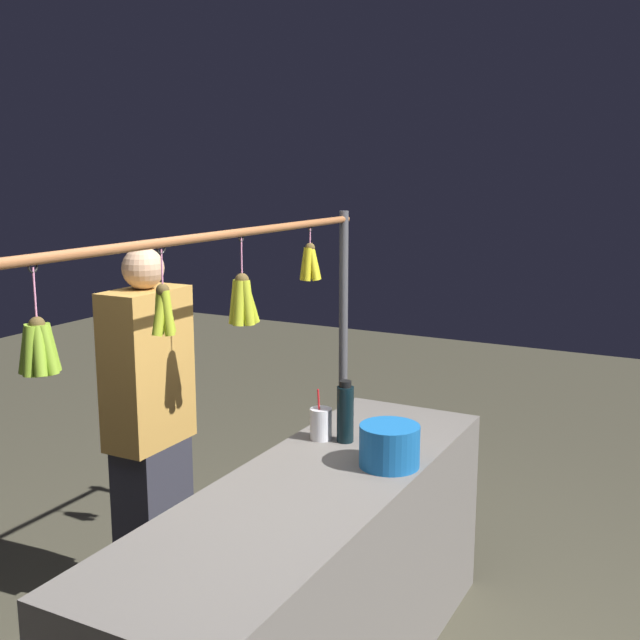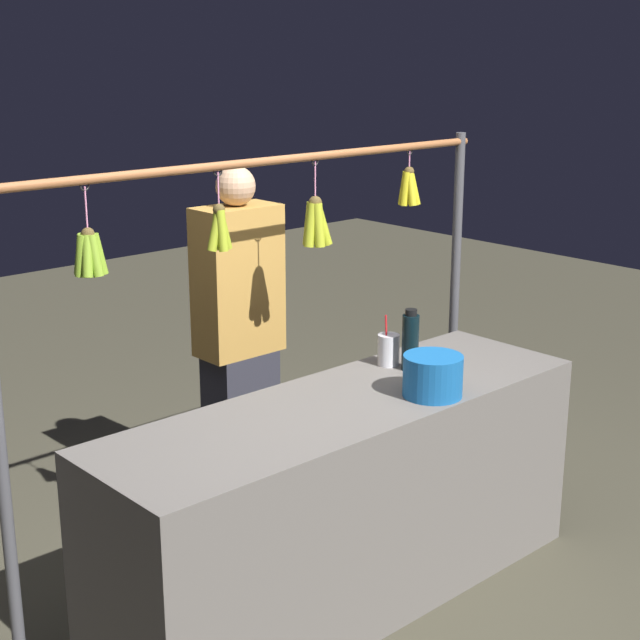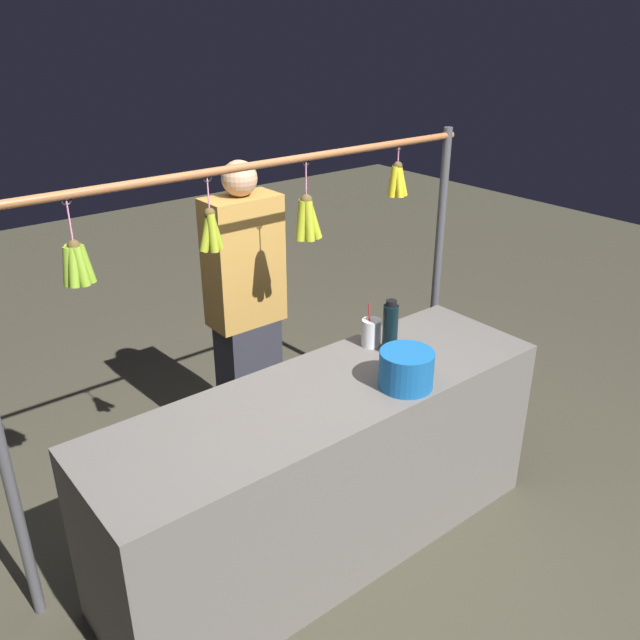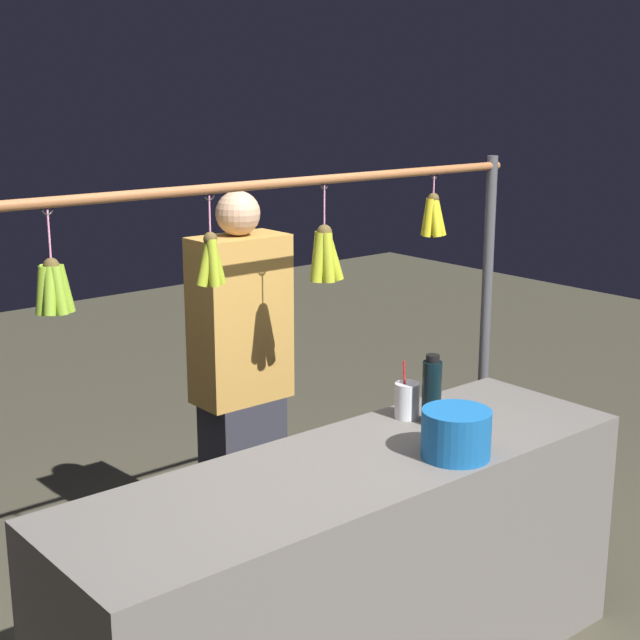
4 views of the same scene
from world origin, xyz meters
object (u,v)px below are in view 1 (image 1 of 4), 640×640
at_px(blue_bucket, 389,446).
at_px(vendor_person, 150,436).
at_px(water_bottle, 345,413).
at_px(drink_cup, 321,424).

bearing_deg(blue_bucket, vendor_person, -84.88).
xyz_separation_m(water_bottle, drink_cup, (0.02, -0.10, -0.06)).
height_order(water_bottle, vendor_person, vendor_person).
bearing_deg(blue_bucket, water_bottle, -121.72).
height_order(blue_bucket, vendor_person, vendor_person).
bearing_deg(water_bottle, drink_cup, -78.00).
distance_m(water_bottle, vendor_person, 0.84).
bearing_deg(blue_bucket, drink_cup, -111.25).
height_order(drink_cup, vendor_person, vendor_person).
height_order(water_bottle, blue_bucket, water_bottle).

